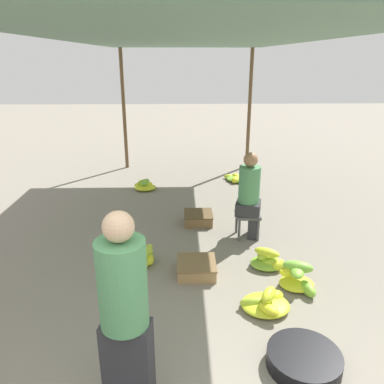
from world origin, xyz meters
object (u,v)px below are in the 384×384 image
(vendor_foreground, at_px, (125,313))
(banana_pile_right_2, at_px, (266,303))
(crate_mid, at_px, (198,218))
(basin_black, at_px, (304,360))
(crate_near, at_px, (196,268))
(banana_pile_left_1, at_px, (145,185))
(banana_pile_right_3, at_px, (239,178))
(banana_pile_left_0, at_px, (140,256))
(stool, at_px, (248,218))
(banana_pile_right_0, at_px, (298,278))
(vendor_seated, at_px, (250,195))
(banana_pile_right_1, at_px, (269,261))

(vendor_foreground, distance_m, banana_pile_right_2, 1.83)
(vendor_foreground, relative_size, crate_mid, 3.55)
(basin_black, xyz_separation_m, crate_near, (-0.86, 1.48, 0.01))
(banana_pile_left_1, bearing_deg, basin_black, -68.91)
(crate_near, bearing_deg, banana_pile_right_3, 73.96)
(banana_pile_left_0, bearing_deg, basin_black, -48.31)
(stool, xyz_separation_m, banana_pile_left_0, (-1.49, -0.69, -0.21))
(basin_black, bearing_deg, crate_mid, 104.57)
(banana_pile_left_0, distance_m, banana_pile_right_2, 1.73)
(stool, relative_size, banana_pile_left_1, 0.79)
(banana_pile_left_1, height_order, banana_pile_right_3, banana_pile_left_1)
(basin_black, xyz_separation_m, banana_pile_right_0, (0.28, 1.15, 0.06))
(vendor_seated, distance_m, banana_pile_left_1, 2.79)
(stool, height_order, banana_pile_right_0, stool)
(vendor_foreground, bearing_deg, crate_near, 72.45)
(basin_black, bearing_deg, banana_pile_right_3, 87.96)
(vendor_foreground, xyz_separation_m, banana_pile_right_0, (1.70, 1.47, -0.69))
(banana_pile_right_1, distance_m, banana_pile_right_3, 3.49)
(vendor_foreground, relative_size, banana_pile_right_1, 3.53)
(vendor_foreground, xyz_separation_m, banana_pile_left_0, (-0.15, 2.08, -0.73))
(vendor_foreground, distance_m, banana_pile_left_0, 2.21)
(stool, relative_size, banana_pile_left_0, 0.74)
(vendor_seated, distance_m, crate_mid, 1.04)
(banana_pile_right_0, bearing_deg, stool, 105.41)
(basin_black, bearing_deg, vendor_foreground, -167.51)
(vendor_seated, xyz_separation_m, crate_mid, (-0.71, 0.50, -0.57))
(vendor_seated, xyz_separation_m, crate_near, (-0.79, -0.99, -0.57))
(banana_pile_left_1, xyz_separation_m, banana_pile_right_2, (1.61, -3.82, -0.00))
(banana_pile_right_1, height_order, banana_pile_right_3, banana_pile_right_1)
(basin_black, distance_m, crate_near, 1.71)
(vendor_foreground, height_order, crate_mid, vendor_foreground)
(vendor_foreground, height_order, banana_pile_left_0, vendor_foreground)
(banana_pile_right_0, bearing_deg, vendor_foreground, -139.24)
(basin_black, height_order, crate_mid, crate_mid)
(banana_pile_left_0, bearing_deg, crate_mid, 56.20)
(banana_pile_left_0, xyz_separation_m, banana_pile_right_2, (1.42, -0.99, -0.01))
(banana_pile_right_1, bearing_deg, banana_pile_right_2, -104.76)
(stool, bearing_deg, vendor_seated, 14.83)
(banana_pile_right_0, bearing_deg, banana_pile_right_2, -139.62)
(banana_pile_right_0, distance_m, banana_pile_right_3, 3.94)
(banana_pile_left_1, height_order, banana_pile_right_0, banana_pile_right_0)
(vendor_foreground, xyz_separation_m, vendor_seated, (1.36, 2.78, -0.17))
(crate_near, bearing_deg, banana_pile_right_0, -15.90)
(basin_black, relative_size, banana_pile_left_1, 1.34)
(banana_pile_left_0, xyz_separation_m, crate_near, (0.72, -0.29, -0.01))
(banana_pile_right_2, xyz_separation_m, crate_near, (-0.70, 0.70, 0.01))
(vendor_foreground, relative_size, banana_pile_right_0, 3.52)
(basin_black, bearing_deg, stool, 91.88)
(banana_pile_left_0, relative_size, banana_pile_right_0, 1.10)
(banana_pile_right_2, xyz_separation_m, crate_mid, (-0.61, 2.19, 0.01))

